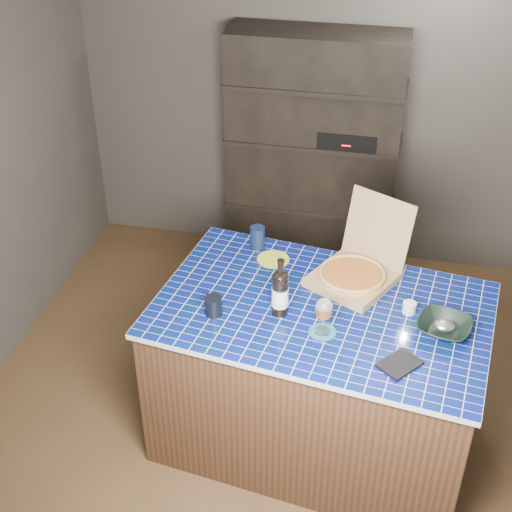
% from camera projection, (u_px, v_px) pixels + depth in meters
% --- Properties ---
extents(room, '(3.50, 3.50, 3.50)m').
position_uv_depth(room, '(272.00, 223.00, 3.67)').
color(room, brown).
rests_on(room, ground).
extents(shelving_unit, '(1.20, 0.41, 1.80)m').
position_uv_depth(shelving_unit, '(313.00, 157.00, 5.10)').
color(shelving_unit, black).
rests_on(shelving_unit, floor).
extents(kitchen_island, '(1.80, 1.28, 0.92)m').
position_uv_depth(kitchen_island, '(318.00, 374.00, 3.87)').
color(kitchen_island, '#492B1C').
rests_on(kitchen_island, floor).
extents(pizza_box, '(0.56, 0.59, 0.42)m').
position_uv_depth(pizza_box, '(355.00, 272.00, 3.78)').
color(pizza_box, '#92714B').
rests_on(pizza_box, kitchen_island).
extents(mead_bottle, '(0.09, 0.09, 0.32)m').
position_uv_depth(mead_bottle, '(280.00, 293.00, 3.51)').
color(mead_bottle, black).
rests_on(mead_bottle, kitchen_island).
extents(teal_trivet, '(0.13, 0.13, 0.01)m').
position_uv_depth(teal_trivet, '(322.00, 332.00, 3.45)').
color(teal_trivet, '#175F7A').
rests_on(teal_trivet, kitchen_island).
extents(wine_glass, '(0.09, 0.09, 0.20)m').
position_uv_depth(wine_glass, '(324.00, 310.00, 3.38)').
color(wine_glass, white).
rests_on(wine_glass, teal_trivet).
extents(tumbler, '(0.09, 0.09, 0.10)m').
position_uv_depth(tumbler, '(213.00, 306.00, 3.55)').
color(tumbler, black).
rests_on(tumbler, kitchen_island).
extents(dvd_case, '(0.22, 0.23, 0.01)m').
position_uv_depth(dvd_case, '(400.00, 364.00, 3.25)').
color(dvd_case, black).
rests_on(dvd_case, kitchen_island).
extents(bowl, '(0.32, 0.32, 0.06)m').
position_uv_depth(bowl, '(444.00, 327.00, 3.44)').
color(bowl, black).
rests_on(bowl, kitchen_island).
extents(foil_contents, '(0.11, 0.09, 0.05)m').
position_uv_depth(foil_contents, '(444.00, 325.00, 3.43)').
color(foil_contents, silver).
rests_on(foil_contents, bowl).
extents(white_jar, '(0.07, 0.07, 0.06)m').
position_uv_depth(white_jar, '(409.00, 308.00, 3.57)').
color(white_jar, silver).
rests_on(white_jar, kitchen_island).
extents(navy_cup, '(0.08, 0.08, 0.13)m').
position_uv_depth(navy_cup, '(257.00, 237.00, 4.05)').
color(navy_cup, black).
rests_on(navy_cup, kitchen_island).
extents(green_trivet, '(0.18, 0.18, 0.01)m').
position_uv_depth(green_trivet, '(273.00, 259.00, 3.98)').
color(green_trivet, '#B0BB28').
rests_on(green_trivet, kitchen_island).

